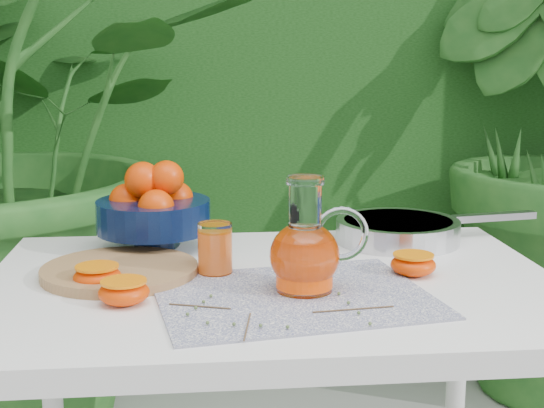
{
  "coord_description": "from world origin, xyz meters",
  "views": [
    {
      "loc": [
        -0.16,
        -1.17,
        1.14
      ],
      "look_at": [
        -0.04,
        0.11,
        0.88
      ],
      "focal_mm": 50.0,
      "sensor_mm": 36.0,
      "label": 1
    }
  ],
  "objects": [
    {
      "name": "placemat",
      "position": [
        -0.01,
        -0.01,
        0.75
      ],
      "size": [
        0.48,
        0.4,
        0.0
      ],
      "primitive_type": "cube",
      "rotation": [
        0.0,
        0.0,
        0.16
      ],
      "color": "#0E154E",
      "rests_on": "white_table"
    },
    {
      "name": "cutting_board",
      "position": [
        -0.3,
        0.14,
        0.76
      ],
      "size": [
        0.36,
        0.36,
        0.02
      ],
      "primitive_type": "cylinder",
      "rotation": [
        0.0,
        0.0,
        0.38
      ],
      "color": "#A07648",
      "rests_on": "white_table"
    },
    {
      "name": "fruit_bowl",
      "position": [
        -0.25,
        0.33,
        0.83
      ],
      "size": [
        0.26,
        0.26,
        0.18
      ],
      "color": "black",
      "rests_on": "white_table"
    },
    {
      "name": "saute_pan",
      "position": [
        0.25,
        0.33,
        0.78
      ],
      "size": [
        0.46,
        0.29,
        0.05
      ],
      "color": "silver",
      "rests_on": "white_table"
    },
    {
      "name": "orange_halves",
      "position": [
        -0.13,
        0.05,
        0.77
      ],
      "size": [
        0.65,
        0.21,
        0.04
      ],
      "color": "#FC3502",
      "rests_on": "white_table"
    },
    {
      "name": "juice_pitcher",
      "position": [
        0.01,
        0.01,
        0.82
      ],
      "size": [
        0.17,
        0.12,
        0.19
      ],
      "color": "white",
      "rests_on": "white_table"
    },
    {
      "name": "hedge_backdrop",
      "position": [
        0.06,
        2.06,
        1.19
      ],
      "size": [
        8.0,
        1.65,
        2.5
      ],
      "color": "#174112",
      "rests_on": "ground"
    },
    {
      "name": "white_table",
      "position": [
        -0.04,
        0.09,
        0.67
      ],
      "size": [
        1.0,
        0.7,
        0.75
      ],
      "color": "white",
      "rests_on": "ground"
    },
    {
      "name": "juice_tumbler",
      "position": [
        -0.14,
        0.13,
        0.8
      ],
      "size": [
        0.07,
        0.07,
        0.09
      ],
      "color": "white",
      "rests_on": "white_table"
    },
    {
      "name": "thyme_sprigs",
      "position": [
        -0.06,
        -0.1,
        0.76
      ],
      "size": [
        0.34,
        0.19,
        0.01
      ],
      "color": "brown",
      "rests_on": "white_table"
    }
  ]
}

